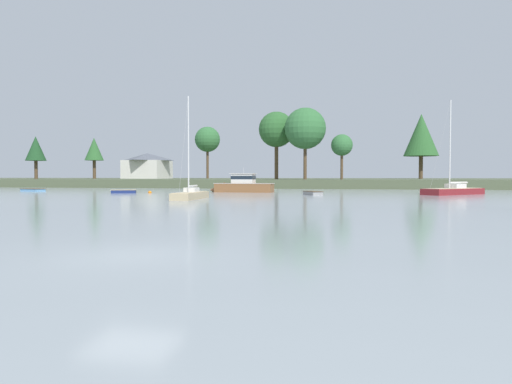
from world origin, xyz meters
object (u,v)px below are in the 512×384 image
(sailboat_maroon, at_px, (453,192))
(cruiser_wood, at_px, (239,188))
(dinghy_skyblue, at_px, (33,190))
(dinghy_grey, at_px, (313,194))
(mooring_buoy_orange, at_px, (150,192))
(sailboat_sand, at_px, (190,197))
(dinghy_navy, at_px, (124,192))

(sailboat_maroon, bearing_deg, cruiser_wood, 173.52)
(dinghy_skyblue, distance_m, cruiser_wood, 28.54)
(dinghy_skyblue, relative_size, dinghy_grey, 1.18)
(dinghy_skyblue, height_order, cruiser_wood, cruiser_wood)
(dinghy_grey, xyz_separation_m, mooring_buoy_orange, (-20.33, 1.84, -0.07))
(sailboat_maroon, height_order, sailboat_sand, sailboat_maroon)
(dinghy_navy, xyz_separation_m, sailboat_maroon, (39.29, 3.08, 0.09))
(sailboat_maroon, xyz_separation_m, dinghy_grey, (-15.79, -4.26, -0.09))
(dinghy_skyblue, xyz_separation_m, mooring_buoy_orange, (18.25, -2.73, -0.06))
(mooring_buoy_orange, bearing_deg, sailboat_maroon, 3.82)
(dinghy_skyblue, xyz_separation_m, sailboat_sand, (28.07, -16.15, 0.07))
(sailboat_maroon, height_order, cruiser_wood, sailboat_maroon)
(dinghy_navy, bearing_deg, sailboat_sand, -44.46)
(cruiser_wood, relative_size, dinghy_grey, 2.69)
(dinghy_navy, distance_m, mooring_buoy_orange, 3.24)
(dinghy_navy, distance_m, cruiser_wood, 14.64)
(cruiser_wood, distance_m, dinghy_grey, 12.46)
(sailboat_maroon, xyz_separation_m, cruiser_wood, (-25.95, 2.95, 0.34))
(dinghy_skyblue, distance_m, dinghy_grey, 38.84)
(sailboat_maroon, height_order, mooring_buoy_orange, sailboat_maroon)
(sailboat_maroon, xyz_separation_m, sailboat_sand, (-26.29, -15.84, -0.02))
(dinghy_skyblue, bearing_deg, sailboat_sand, -29.91)
(cruiser_wood, xyz_separation_m, dinghy_grey, (10.16, -7.20, -0.43))
(mooring_buoy_orange, bearing_deg, dinghy_skyblue, 171.50)
(sailboat_maroon, distance_m, mooring_buoy_orange, 36.20)
(dinghy_navy, xyz_separation_m, dinghy_grey, (23.50, -1.17, 0.00))
(dinghy_navy, relative_size, dinghy_skyblue, 0.87)
(cruiser_wood, relative_size, mooring_buoy_orange, 18.02)
(sailboat_maroon, bearing_deg, mooring_buoy_orange, -176.18)
(dinghy_grey, bearing_deg, dinghy_skyblue, 173.24)
(sailboat_maroon, relative_size, sailboat_sand, 1.14)
(dinghy_skyblue, relative_size, cruiser_wood, 0.44)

